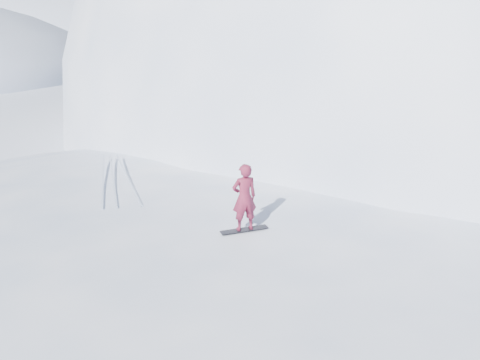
# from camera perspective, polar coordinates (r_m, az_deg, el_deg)

# --- Properties ---
(ground) EXTENTS (400.00, 400.00, 0.00)m
(ground) POSITION_cam_1_polar(r_m,az_deg,el_deg) (13.38, -9.16, -17.24)
(ground) COLOR white
(ground) RESTS_ON ground
(near_ridge) EXTENTS (36.00, 28.00, 4.80)m
(near_ridge) POSITION_cam_1_polar(r_m,az_deg,el_deg) (15.87, -5.09, -10.66)
(near_ridge) COLOR white
(near_ridge) RESTS_ON ground
(summit_peak) EXTENTS (60.00, 56.00, 56.00)m
(summit_peak) POSITION_cam_1_polar(r_m,az_deg,el_deg) (43.15, 23.16, 7.27)
(summit_peak) COLOR white
(summit_peak) RESTS_ON ground
(peak_shoulder) EXTENTS (28.00, 24.00, 18.00)m
(peak_shoulder) POSITION_cam_1_polar(r_m,az_deg,el_deg) (33.05, 9.80, 5.24)
(peak_shoulder) COLOR white
(peak_shoulder) RESTS_ON ground
(far_ridge_c) EXTENTS (140.00, 90.00, 36.00)m
(far_ridge_c) POSITION_cam_1_polar(r_m,az_deg,el_deg) (127.70, -26.04, 13.97)
(far_ridge_c) COLOR white
(far_ridge_c) RESTS_ON ground
(wind_bumps) EXTENTS (16.00, 14.40, 1.00)m
(wind_bumps) POSITION_cam_1_polar(r_m,az_deg,el_deg) (15.17, -11.02, -12.51)
(wind_bumps) COLOR white
(wind_bumps) RESTS_ON ground
(snowboard) EXTENTS (1.35, 0.53, 0.02)m
(snowboard) POSITION_cam_1_polar(r_m,az_deg,el_deg) (12.83, 0.52, -6.07)
(snowboard) COLOR black
(snowboard) RESTS_ON near_ridge
(snowboarder) EXTENTS (0.76, 0.58, 1.87)m
(snowboarder) POSITION_cam_1_polar(r_m,az_deg,el_deg) (12.46, 0.53, -2.14)
(snowboarder) COLOR maroon
(snowboarder) RESTS_ON snowboard
(board_tracks) EXTENTS (2.11, 5.94, 0.04)m
(board_tracks) POSITION_cam_1_polar(r_m,az_deg,el_deg) (17.53, -15.06, 0.40)
(board_tracks) COLOR silver
(board_tracks) RESTS_ON ground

